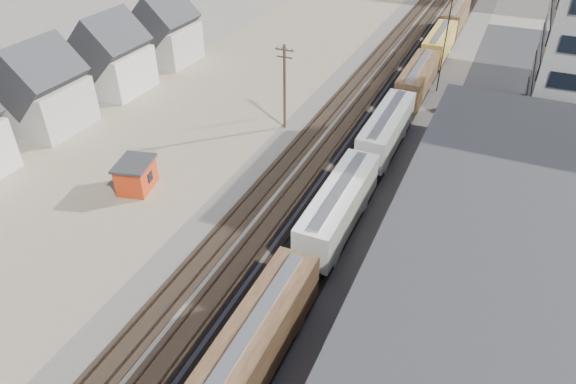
% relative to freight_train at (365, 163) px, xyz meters
% --- Properties ---
extents(ballast_bed, '(18.00, 200.00, 0.06)m').
position_rel_freight_train_xyz_m(ballast_bed, '(-3.80, 16.53, -2.76)').
color(ballast_bed, '#4C4742').
rests_on(ballast_bed, ground).
extents(dirt_yard, '(24.00, 180.00, 0.03)m').
position_rel_freight_train_xyz_m(dirt_yard, '(-23.80, 6.53, -2.78)').
color(dirt_yard, '#7B6C54').
rests_on(dirt_yard, ground).
extents(asphalt_lot, '(26.00, 120.00, 0.04)m').
position_rel_freight_train_xyz_m(asphalt_lot, '(18.20, 1.53, -2.77)').
color(asphalt_lot, '#232326').
rests_on(asphalt_lot, ground).
extents(rail_tracks, '(11.40, 200.00, 0.24)m').
position_rel_freight_train_xyz_m(rail_tracks, '(-4.35, 16.53, -2.68)').
color(rail_tracks, black).
rests_on(rail_tracks, ground).
extents(freight_train, '(3.00, 119.74, 4.46)m').
position_rel_freight_train_xyz_m(freight_train, '(0.00, 0.00, 0.00)').
color(freight_train, black).
rests_on(freight_train, ground).
extents(warehouse, '(12.40, 40.40, 7.25)m').
position_rel_freight_train_xyz_m(warehouse, '(11.18, -8.47, 0.86)').
color(warehouse, tan).
rests_on(warehouse, ground).
extents(utility_pole_north, '(2.20, 0.32, 10.00)m').
position_rel_freight_train_xyz_m(utility_pole_north, '(-12.30, 8.53, 2.50)').
color(utility_pole_north, '#382619').
rests_on(utility_pole_north, ground).
extents(radio_mast, '(1.20, 0.16, 18.00)m').
position_rel_freight_train_xyz_m(radio_mast, '(2.20, 26.53, 6.33)').
color(radio_mast, black).
rests_on(radio_mast, ground).
extents(maintenance_shed, '(4.04, 4.72, 2.99)m').
position_rel_freight_train_xyz_m(maintenance_shed, '(-20.11, -9.06, -1.26)').
color(maintenance_shed, red).
rests_on(maintenance_shed, ground).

